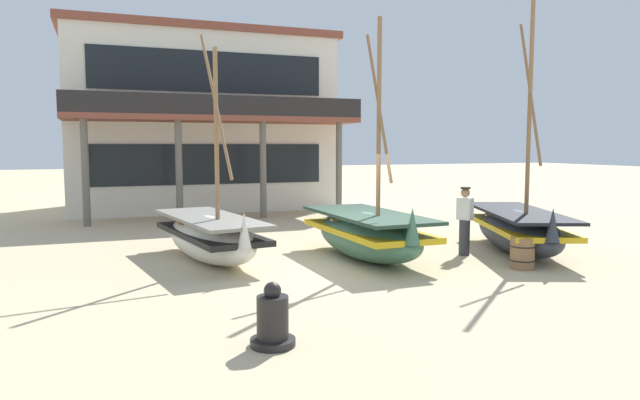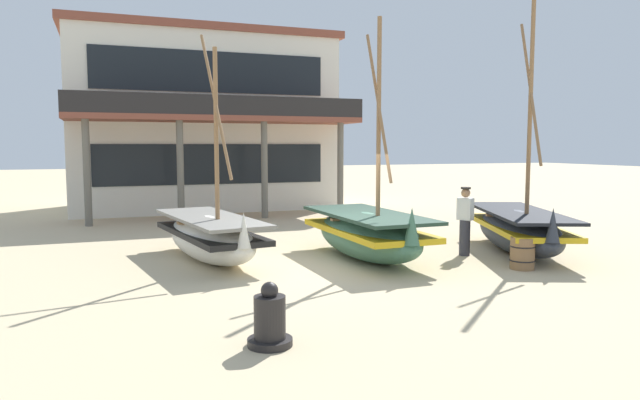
% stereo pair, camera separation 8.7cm
% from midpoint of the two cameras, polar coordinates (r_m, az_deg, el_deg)
% --- Properties ---
extents(ground_plane, '(120.00, 120.00, 0.00)m').
position_cam_midpoint_polar(ground_plane, '(12.93, 1.41, -6.58)').
color(ground_plane, '#CCB78E').
extents(fishing_boat_near_left, '(2.10, 4.54, 5.25)m').
position_cam_midpoint_polar(fishing_boat_near_left, '(13.67, -11.02, -3.53)').
color(fishing_boat_near_left, silver).
rests_on(fishing_boat_near_left, ground).
extents(fishing_boat_centre_large, '(1.79, 4.33, 5.54)m').
position_cam_midpoint_polar(fishing_boat_centre_large, '(13.67, 4.58, -3.30)').
color(fishing_boat_centre_large, '#427056').
rests_on(fishing_boat_centre_large, ground).
extents(fishing_boat_far_right, '(3.18, 4.94, 6.15)m').
position_cam_midpoint_polar(fishing_boat_far_right, '(15.36, 18.90, -2.70)').
color(fishing_boat_far_right, '#2D333D').
rests_on(fishing_boat_far_right, ground).
extents(fisherman_by_hull, '(0.36, 0.42, 1.68)m').
position_cam_midpoint_polar(fisherman_by_hull, '(14.49, 14.01, -2.09)').
color(fisherman_by_hull, '#33333D').
rests_on(fisherman_by_hull, ground).
extents(capstan_winch, '(0.62, 0.62, 0.88)m').
position_cam_midpoint_polar(capstan_winch, '(7.91, -5.05, -11.89)').
color(capstan_winch, black).
rests_on(capstan_winch, ground).
extents(wooden_barrel, '(0.56, 0.56, 0.70)m').
position_cam_midpoint_polar(wooden_barrel, '(13.33, 19.27, -4.99)').
color(wooden_barrel, olive).
rests_on(wooden_barrel, ground).
extents(harbor_building_main, '(11.08, 7.98, 7.43)m').
position_cam_midpoint_polar(harbor_building_main, '(25.58, -11.95, 7.63)').
color(harbor_building_main, silver).
rests_on(harbor_building_main, ground).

